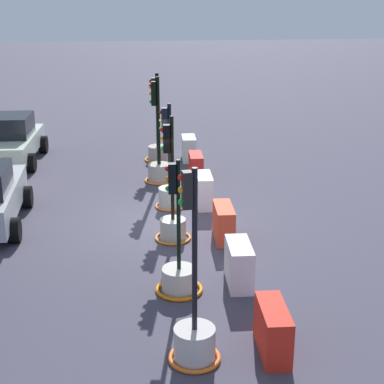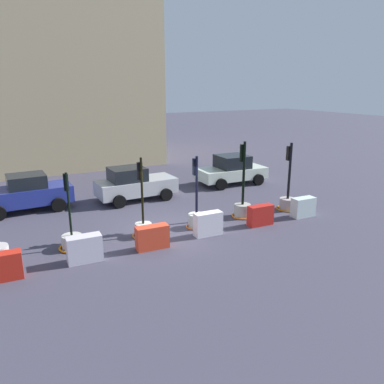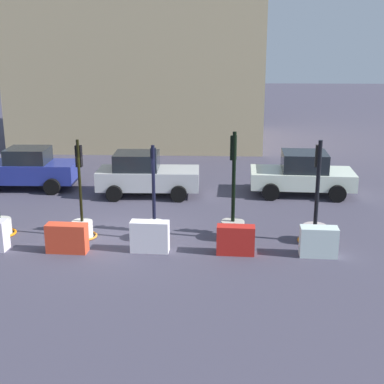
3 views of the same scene
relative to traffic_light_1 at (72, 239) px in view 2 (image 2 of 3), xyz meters
name	(u,v)px [view 2 (image 2 of 3)]	position (x,y,z in m)	size (l,w,h in m)	color
ground_plane	(168,230)	(3.68, 0.00, -0.37)	(120.00, 120.00, 0.00)	#413D4D
traffic_light_1	(72,239)	(0.00, 0.00, 0.00)	(0.96, 0.96, 2.74)	beige
traffic_light_2	(143,224)	(2.62, -0.11, 0.13)	(0.88, 0.88, 3.03)	beige
traffic_light_3	(196,215)	(4.85, -0.25, 0.12)	(0.85, 0.85, 2.91)	beige
traffic_light_4	(242,205)	(7.21, -0.10, 0.16)	(0.93, 0.93, 3.29)	#B1AA9E
traffic_light_5	(288,199)	(9.65, -0.23, 0.12)	(0.99, 0.99, 3.09)	#B6A5A4
construction_barrier_0	(1,267)	(-2.28, -1.33, 0.05)	(1.18, 0.49, 0.84)	red
construction_barrier_1	(84,249)	(0.15, -1.25, 0.07)	(1.13, 0.52, 0.89)	silver
construction_barrier_2	(152,237)	(2.47, -1.34, 0.05)	(1.17, 0.48, 0.84)	red
construction_barrier_3	(208,224)	(4.82, -1.20, 0.08)	(1.11, 0.46, 0.91)	white
construction_barrier_4	(260,215)	(7.26, -1.28, 0.05)	(1.08, 0.46, 0.84)	red
construction_barrier_5	(303,207)	(9.56, -1.32, 0.06)	(1.06, 0.52, 0.85)	silver
car_silver_hatchback	(134,184)	(3.99, 4.57, 0.44)	(3.93, 2.11, 1.67)	#B5B8BA
car_blue_estate	(26,193)	(-0.92, 5.31, 0.44)	(4.00, 2.05, 1.67)	navy
car_white_van	(231,170)	(10.06, 4.99, 0.43)	(4.04, 2.39, 1.66)	silver
building_main_facade	(48,47)	(2.37, 16.65, 7.74)	(14.04, 9.91, 16.20)	tan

